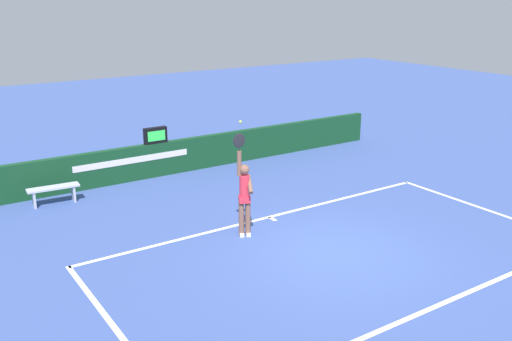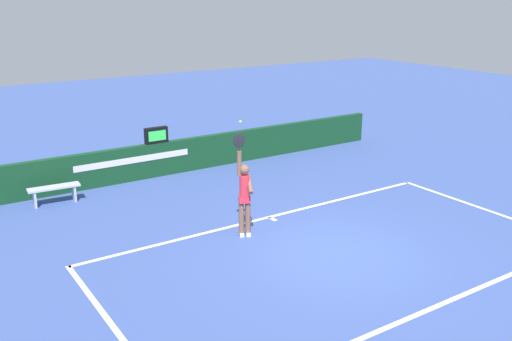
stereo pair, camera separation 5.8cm
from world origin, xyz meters
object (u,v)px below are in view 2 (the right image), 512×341
at_px(tennis_ball, 240,122).
at_px(speed_display, 156,135).
at_px(tennis_player, 244,194).
at_px(courtside_bench_near, 54,191).

bearing_deg(tennis_ball, speed_display, 86.60).
bearing_deg(tennis_ball, tennis_player, 28.46).
height_order(speed_display, courtside_bench_near, speed_display).
bearing_deg(speed_display, tennis_player, -92.01).
distance_m(tennis_ball, courtside_bench_near, 6.16).
distance_m(speed_display, tennis_player, 5.47).
height_order(tennis_ball, courtside_bench_near, tennis_ball).
xyz_separation_m(tennis_ball, courtside_bench_near, (-3.08, 4.76, -2.43)).
distance_m(tennis_player, courtside_bench_near, 5.72).
height_order(speed_display, tennis_ball, tennis_ball).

